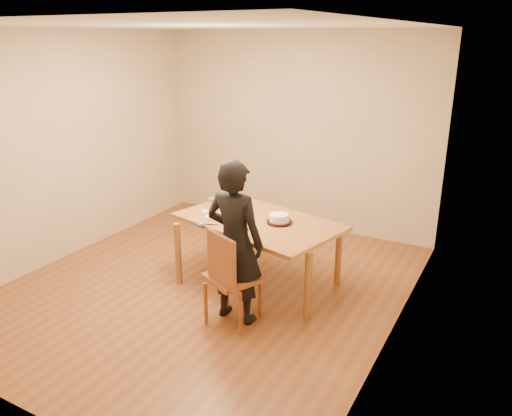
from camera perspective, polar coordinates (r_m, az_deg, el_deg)
The scene contains 16 objects.
room_shell at distance 5.37m, azimuth -3.96°, elevation 5.49°, with size 4.00×4.50×2.70m.
dining_table at distance 5.32m, azimuth 0.26°, elevation -1.58°, with size 1.71×1.01×0.04m, color brown.
dining_chair at distance 4.75m, azimuth -2.66°, elevation -7.94°, with size 0.44×0.44×0.04m, color brown.
cake_plate at distance 5.23m, azimuth 2.69°, elevation -1.60°, with size 0.27×0.27×0.02m, color #C70D3D.
cake at distance 5.21m, azimuth 2.69°, elevation -1.16°, with size 0.21×0.21×0.07m, color white.
frosting_dome at distance 5.20m, azimuth 2.70°, elevation -0.69°, with size 0.20×0.20×0.03m, color white.
frosting_tub at distance 5.03m, azimuth -1.55°, elevation -2.10°, with size 0.09×0.09×0.08m, color white.
frosting_lid at distance 5.22m, azimuth -6.24°, elevation -1.83°, with size 0.11×0.11×0.01m, color navy.
frosting_dollop at distance 5.21m, azimuth -6.24°, elevation -1.69°, with size 0.04×0.04×0.02m, color white.
ramekin_green at distance 5.34m, azimuth -5.45°, elevation -1.13°, with size 0.08×0.08×0.04m, color white.
ramekin_yellow at distance 5.43m, azimuth -4.25°, elevation -0.77°, with size 0.07×0.07×0.04m, color white.
ramekin_multi at distance 5.50m, azimuth -5.88°, elevation -0.52°, with size 0.08×0.08×0.04m, color white.
candy_box_pink at distance 5.91m, azimuth -4.69°, elevation 0.82°, with size 0.12×0.06×0.02m, color #C02D83.
candy_box_green at distance 5.91m, azimuth -4.72°, elevation 1.02°, with size 0.14×0.07×0.02m, color green.
spatula at distance 5.19m, azimuth -5.36°, elevation -1.89°, with size 0.17×0.02×0.01m, color black.
person at distance 4.64m, azimuth -2.43°, elevation -3.95°, with size 0.58×0.38×1.59m, color black.
Camera 1 is at (2.83, -4.04, 2.60)m, focal length 35.00 mm.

